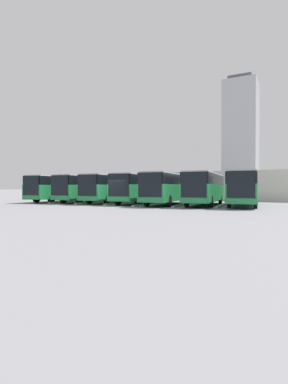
{
  "coord_description": "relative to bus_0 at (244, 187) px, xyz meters",
  "views": [
    {
      "loc": [
        -15.65,
        23.82,
        1.73
      ],
      "look_at": [
        -0.53,
        -5.66,
        1.29
      ],
      "focal_mm": 28.0,
      "sensor_mm": 36.0,
      "label": 1
    }
  ],
  "objects": [
    {
      "name": "curb_divider_0",
      "position": [
        1.85,
        1.68,
        -1.72
      ],
      "size": [
        0.93,
        6.59,
        0.15
      ],
      "primitive_type": "cube",
      "rotation": [
        0.0,
        0.0,
        0.11
      ],
      "color": "#9E9E99",
      "rests_on": "ground_plane"
    },
    {
      "name": "curb_divider_5",
      "position": [
        20.36,
        1.94,
        -1.72
      ],
      "size": [
        0.93,
        6.59,
        0.15
      ],
      "primitive_type": "cube",
      "rotation": [
        0.0,
        0.0,
        0.11
      ],
      "color": "#9E9E99",
      "rests_on": "ground_plane"
    },
    {
      "name": "curb_divider_3",
      "position": [
        12.96,
        2.01,
        -1.72
      ],
      "size": [
        0.93,
        6.59,
        0.15
      ],
      "primitive_type": "cube",
      "rotation": [
        0.0,
        0.0,
        0.11
      ],
      "color": "#9E9E99",
      "rests_on": "ground_plane"
    },
    {
      "name": "bus_1",
      "position": [
        3.7,
        0.43,
        0.0
      ],
      "size": [
        3.63,
        11.57,
        3.21
      ],
      "rotation": [
        0.0,
        0.0,
        0.11
      ],
      "color": "#238447",
      "rests_on": "ground_plane"
    },
    {
      "name": "bus_2",
      "position": [
        7.4,
        1.13,
        0.0
      ],
      "size": [
        3.63,
        11.57,
        3.21
      ],
      "rotation": [
        0.0,
        0.0,
        0.11
      ],
      "color": "#238447",
      "rests_on": "ground_plane"
    },
    {
      "name": "curb_divider_1",
      "position": [
        5.55,
        2.11,
        -1.72
      ],
      "size": [
        0.93,
        6.59,
        0.15
      ],
      "primitive_type": "cube",
      "rotation": [
        0.0,
        0.0,
        0.11
      ],
      "color": "#9E9E99",
      "rests_on": "ground_plane"
    },
    {
      "name": "station_building",
      "position": [
        11.11,
        -14.98,
        0.26
      ],
      "size": [
        33.04,
        11.81,
        4.04
      ],
      "color": "beige",
      "rests_on": "ground_plane"
    },
    {
      "name": "bus_5",
      "position": [
        18.51,
        0.26,
        0.0
      ],
      "size": [
        3.63,
        11.57,
        3.21
      ],
      "rotation": [
        0.0,
        0.0,
        0.11
      ],
      "color": "#238447",
      "rests_on": "ground_plane"
    },
    {
      "name": "bus_6",
      "position": [
        22.21,
        0.76,
        0.0
      ],
      "size": [
        3.63,
        11.57,
        3.21
      ],
      "rotation": [
        0.0,
        0.0,
        0.11
      ],
      "color": "#238447",
      "rests_on": "ground_plane"
    },
    {
      "name": "office_tower",
      "position": [
        22.78,
        -137.97,
        28.27
      ],
      "size": [
        17.11,
        17.11,
        61.33
      ],
      "color": "#ADB2B7",
      "rests_on": "ground_plane"
    },
    {
      "name": "curb_divider_2",
      "position": [
        9.26,
        2.81,
        -1.72
      ],
      "size": [
        0.93,
        6.59,
        0.15
      ],
      "primitive_type": "cube",
      "rotation": [
        0.0,
        0.0,
        0.11
      ],
      "color": "#9E9E99",
      "rests_on": "ground_plane"
    },
    {
      "name": "bus_4",
      "position": [
        14.81,
        0.33,
        0.0
      ],
      "size": [
        3.63,
        11.57,
        3.21
      ],
      "rotation": [
        0.0,
        0.0,
        0.11
      ],
      "color": "#238447",
      "rests_on": "ground_plane"
    },
    {
      "name": "ground_plane",
      "position": [
        11.11,
        6.18,
        -1.79
      ],
      "size": [
        600.0,
        600.0,
        0.0
      ],
      "primitive_type": "plane",
      "color": "gray"
    },
    {
      "name": "bus_3",
      "position": [
        11.11,
        0.32,
        0.0
      ],
      "size": [
        3.63,
        11.57,
        3.21
      ],
      "rotation": [
        0.0,
        0.0,
        0.11
      ],
      "color": "#238447",
      "rests_on": "ground_plane"
    },
    {
      "name": "curb_divider_4",
      "position": [
        16.66,
        2.01,
        -1.72
      ],
      "size": [
        0.93,
        6.59,
        0.15
      ],
      "primitive_type": "cube",
      "rotation": [
        0.0,
        0.0,
        0.11
      ],
      "color": "#9E9E99",
      "rests_on": "ground_plane"
    },
    {
      "name": "bus_0",
      "position": [
        0.0,
        0.0,
        0.0
      ],
      "size": [
        3.63,
        11.57,
        3.21
      ],
      "rotation": [
        0.0,
        0.0,
        0.11
      ],
      "color": "#238447",
      "rests_on": "ground_plane"
    }
  ]
}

